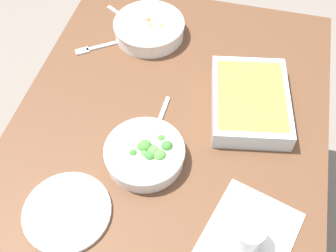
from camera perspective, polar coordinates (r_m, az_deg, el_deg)
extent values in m
plane|color=slate|center=(1.84, 0.00, -13.71)|extent=(6.00, 6.00, 0.00)
cube|color=brown|center=(1.21, 0.00, -0.56)|extent=(1.20, 0.90, 0.04)
cylinder|color=brown|center=(1.91, -7.60, 8.06)|extent=(0.06, 0.06, 0.70)
cylinder|color=brown|center=(1.84, 16.05, 3.67)|extent=(0.06, 0.06, 0.70)
cube|color=silver|center=(1.04, 10.60, -15.43)|extent=(0.33, 0.27, 0.00)
cylinder|color=white|center=(1.44, -2.59, 13.17)|extent=(0.23, 0.23, 0.05)
torus|color=white|center=(1.43, -2.62, 13.89)|extent=(0.24, 0.24, 0.01)
cylinder|color=#B2844C|center=(1.44, -2.59, 13.26)|extent=(0.19, 0.19, 0.03)
sphere|color=#B2844C|center=(1.41, -2.40, 13.32)|extent=(0.02, 0.02, 0.02)
sphere|color=#C66633|center=(1.44, -2.72, 14.17)|extent=(0.02, 0.02, 0.02)
sphere|color=#B2844C|center=(1.41, -0.99, 13.38)|extent=(0.02, 0.02, 0.02)
sphere|color=#B2844C|center=(1.43, -2.17, 13.76)|extent=(0.02, 0.02, 0.02)
cylinder|color=white|center=(1.11, -3.21, -3.89)|extent=(0.21, 0.21, 0.05)
torus|color=white|center=(1.09, -3.26, -3.30)|extent=(0.22, 0.22, 0.01)
cylinder|color=#8CB272|center=(1.11, -3.22, -3.82)|extent=(0.17, 0.17, 0.02)
sphere|color=#478C38|center=(1.10, -2.09, -3.24)|extent=(0.03, 0.03, 0.03)
sphere|color=#569E42|center=(1.09, -3.26, -3.91)|extent=(0.02, 0.02, 0.02)
sphere|color=#3D7A33|center=(1.09, -4.79, -3.79)|extent=(0.02, 0.02, 0.02)
sphere|color=#478C38|center=(1.11, -0.79, -1.79)|extent=(0.02, 0.02, 0.02)
sphere|color=#569E42|center=(1.10, -3.82, -3.04)|extent=(0.02, 0.02, 0.02)
sphere|color=#478C38|center=(1.10, -3.18, -2.85)|extent=(0.04, 0.04, 0.04)
sphere|color=#478C38|center=(1.11, -3.08, -2.56)|extent=(0.02, 0.02, 0.02)
sphere|color=#3D7A33|center=(1.10, -3.19, -3.17)|extent=(0.03, 0.03, 0.03)
sphere|color=#3D7A33|center=(1.08, -2.47, -4.19)|extent=(0.03, 0.03, 0.03)
sphere|color=#3D7A33|center=(1.10, -0.13, -2.84)|extent=(0.03, 0.03, 0.03)
sphere|color=#569E42|center=(1.09, -2.00, -3.60)|extent=(0.03, 0.03, 0.03)
sphere|color=#569E42|center=(1.08, -1.15, -4.09)|extent=(0.03, 0.03, 0.03)
cube|color=silver|center=(1.24, 11.16, 3.35)|extent=(0.33, 0.27, 0.06)
cube|color=gold|center=(1.23, 11.25, 3.71)|extent=(0.29, 0.24, 0.04)
cylinder|color=#B2BCC6|center=(1.01, 10.95, -14.60)|extent=(0.07, 0.07, 0.08)
cylinder|color=black|center=(1.02, 10.84, -14.87)|extent=(0.06, 0.06, 0.05)
cylinder|color=white|center=(1.08, -13.67, -11.36)|extent=(0.22, 0.22, 0.01)
cube|color=silver|center=(1.54, -6.43, 14.84)|extent=(0.08, 0.13, 0.01)
ellipsoid|color=silver|center=(1.49, -4.19, 13.55)|extent=(0.04, 0.05, 0.01)
cube|color=silver|center=(1.21, -0.89, 1.50)|extent=(0.14, 0.02, 0.01)
ellipsoid|color=silver|center=(1.16, -2.10, -1.59)|extent=(0.04, 0.03, 0.01)
cube|color=silver|center=(1.04, 10.60, -15.41)|extent=(0.12, 0.10, 0.01)
ellipsoid|color=silver|center=(1.06, 8.17, -11.59)|extent=(0.05, 0.05, 0.01)
cube|color=silver|center=(1.43, -8.35, 10.95)|extent=(0.09, 0.12, 0.01)
cube|color=silver|center=(1.42, -11.68, 10.03)|extent=(0.04, 0.05, 0.01)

